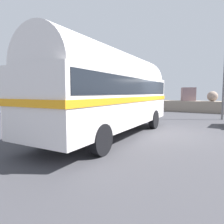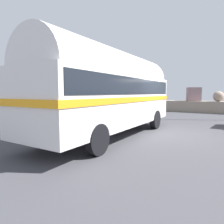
{
  "view_description": "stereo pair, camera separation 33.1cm",
  "coord_description": "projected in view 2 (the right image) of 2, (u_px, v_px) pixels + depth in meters",
  "views": [
    {
      "loc": [
        2.82,
        -9.2,
        1.89
      ],
      "look_at": [
        -1.68,
        -1.66,
        1.04
      ],
      "focal_mm": 31.89,
      "sensor_mm": 36.0,
      "label": 1
    },
    {
      "loc": [
        3.1,
        -9.03,
        1.89
      ],
      "look_at": [
        -1.68,
        -1.66,
        1.04
      ],
      "focal_mm": 31.89,
      "sensor_mm": 36.0,
      "label": 2
    }
  ],
  "objects": [
    {
      "name": "vintage_coach",
      "position": [
        111.0,
        89.0,
        8.58
      ],
      "size": [
        2.71,
        8.66,
        3.7
      ],
      "rotation": [
        0.0,
        0.0,
        0.03
      ],
      "color": "black",
      "rests_on": "ground"
    },
    {
      "name": "breakwater",
      "position": [
        204.0,
        105.0,
        19.1
      ],
      "size": [
        31.36,
        2.3,
        2.44
      ],
      "color": "gray",
      "rests_on": "ground"
    },
    {
      "name": "ground",
      "position": [
        161.0,
        133.0,
        9.4
      ],
      "size": [
        32.0,
        26.0,
        0.02
      ],
      "color": "#3D3D42"
    }
  ]
}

